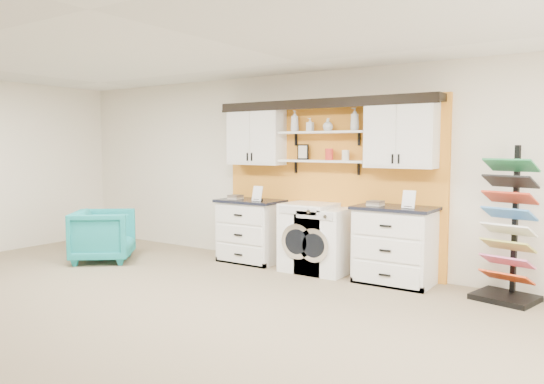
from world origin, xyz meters
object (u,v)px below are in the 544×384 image
Objects in this scene: base_cabinet_right at (395,245)px; armchair at (103,236)px; base_cabinet_left at (251,231)px; dryer at (326,241)px; sample_rack at (508,252)px; washer at (309,237)px.

base_cabinet_right is 4.31m from armchair.
base_cabinet_left reaches higher than dryer.
washer is at bearing -166.84° from sample_rack.
sample_rack reaches higher than dryer.
base_cabinet_left is 0.96× the size of base_cabinet_right.
sample_rack reaches higher than base_cabinet_right.
sample_rack is (2.57, 0.01, 0.07)m from washer.
dryer reaches higher than armchair.
base_cabinet_right is at bearing -112.61° from armchair.
base_cabinet_right reaches higher than base_cabinet_left.
washer is at bearing -106.20° from armchair.
dryer is (1.28, -0.00, -0.02)m from base_cabinet_left.
base_cabinet_left is 3.59m from sample_rack.
base_cabinet_left is at bearing 179.85° from dryer.
sample_rack is (3.59, 0.01, 0.08)m from base_cabinet_left.
washer reaches higher than dryer.
dryer is 0.51× the size of sample_rack.
dryer is 3.38m from armchair.
armchair is (-3.15, -1.22, -0.06)m from dryer.
base_cabinet_right is 0.57× the size of sample_rack.
sample_rack is (2.31, 0.01, 0.10)m from dryer.
base_cabinet_right is at bearing -166.68° from sample_rack.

